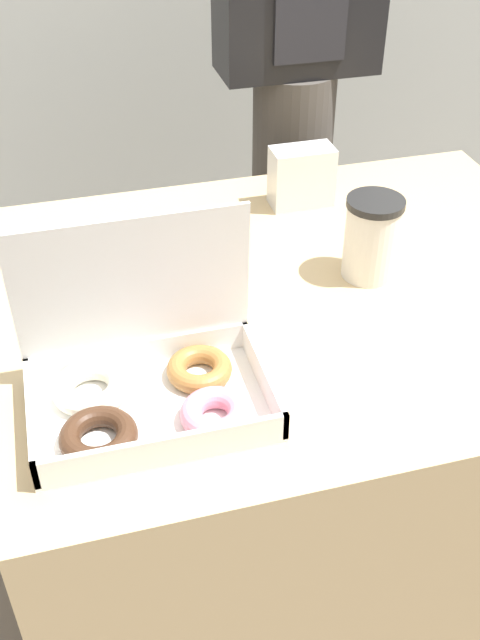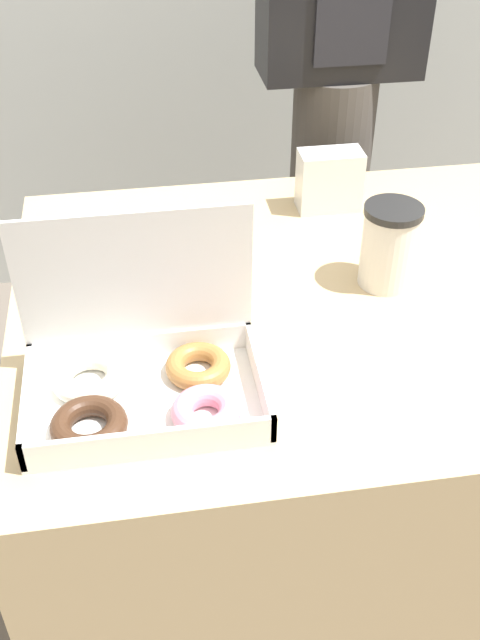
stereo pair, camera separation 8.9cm
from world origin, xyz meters
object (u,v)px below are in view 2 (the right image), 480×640
object	(u,v)px
donut_box	(141,375)
napkin_holder	(329,180)
person_customer	(339,56)
coffee_cup	(389,246)

from	to	relation	value
donut_box	napkin_holder	size ratio (longest dim) A/B	2.67
person_customer	donut_box	bearing A→B (deg)	-120.06
coffee_cup	napkin_holder	xyz separation A→B (m)	(-0.03, 0.27, -0.01)
napkin_holder	person_customer	bearing A→B (deg)	73.61
person_customer	napkin_holder	bearing A→B (deg)	-106.39
coffee_cup	person_customer	distance (m)	0.66
coffee_cup	napkin_holder	size ratio (longest dim) A/B	1.19
coffee_cup	donut_box	bearing A→B (deg)	-152.32
donut_box	coffee_cup	world-z (taller)	donut_box
donut_box	person_customer	distance (m)	1.02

